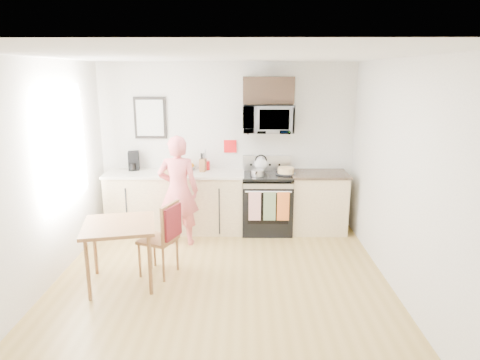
{
  "coord_description": "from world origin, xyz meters",
  "views": [
    {
      "loc": [
        0.28,
        -4.42,
        2.44
      ],
      "look_at": [
        0.22,
        1.0,
        1.07
      ],
      "focal_mm": 32.0,
      "sensor_mm": 36.0,
      "label": 1
    }
  ],
  "objects_px": {
    "range": "(267,204)",
    "chair": "(167,230)",
    "cake": "(286,171)",
    "person": "(178,191)",
    "dining_table": "(119,231)",
    "microwave": "(268,119)"
  },
  "relations": [
    {
      "from": "range",
      "to": "chair",
      "type": "bearing_deg",
      "value": -129.61
    },
    {
      "from": "range",
      "to": "cake",
      "type": "distance_m",
      "value": 0.61
    },
    {
      "from": "range",
      "to": "person",
      "type": "relative_size",
      "value": 0.73
    },
    {
      "from": "range",
      "to": "chair",
      "type": "xyz_separation_m",
      "value": [
        -1.29,
        -1.56,
        0.16
      ]
    },
    {
      "from": "dining_table",
      "to": "cake",
      "type": "height_order",
      "value": "cake"
    },
    {
      "from": "dining_table",
      "to": "person",
      "type": "bearing_deg",
      "value": 68.02
    },
    {
      "from": "microwave",
      "to": "chair",
      "type": "distance_m",
      "value": 2.4
    },
    {
      "from": "range",
      "to": "dining_table",
      "type": "xyz_separation_m",
      "value": [
        -1.8,
        -1.77,
        0.23
      ]
    },
    {
      "from": "chair",
      "to": "cake",
      "type": "xyz_separation_m",
      "value": [
        1.57,
        1.54,
        0.37
      ]
    },
    {
      "from": "dining_table",
      "to": "microwave",
      "type": "bearing_deg",
      "value": 46.15
    },
    {
      "from": "microwave",
      "to": "chair",
      "type": "xyz_separation_m",
      "value": [
        -1.29,
        -1.66,
        -1.16
      ]
    },
    {
      "from": "range",
      "to": "dining_table",
      "type": "bearing_deg",
      "value": -135.5
    },
    {
      "from": "range",
      "to": "cake",
      "type": "bearing_deg",
      "value": -3.55
    },
    {
      "from": "person",
      "to": "chair",
      "type": "height_order",
      "value": "person"
    },
    {
      "from": "chair",
      "to": "cake",
      "type": "relative_size",
      "value": 3.03
    },
    {
      "from": "range",
      "to": "cake",
      "type": "height_order",
      "value": "range"
    },
    {
      "from": "range",
      "to": "microwave",
      "type": "height_order",
      "value": "microwave"
    },
    {
      "from": "chair",
      "to": "person",
      "type": "bearing_deg",
      "value": 111.06
    },
    {
      "from": "dining_table",
      "to": "chair",
      "type": "xyz_separation_m",
      "value": [
        0.51,
        0.21,
        -0.06
      ]
    },
    {
      "from": "chair",
      "to": "microwave",
      "type": "bearing_deg",
      "value": 72.74
    },
    {
      "from": "cake",
      "to": "person",
      "type": "bearing_deg",
      "value": -162.15
    },
    {
      "from": "dining_table",
      "to": "chair",
      "type": "relative_size",
      "value": 0.89
    }
  ]
}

